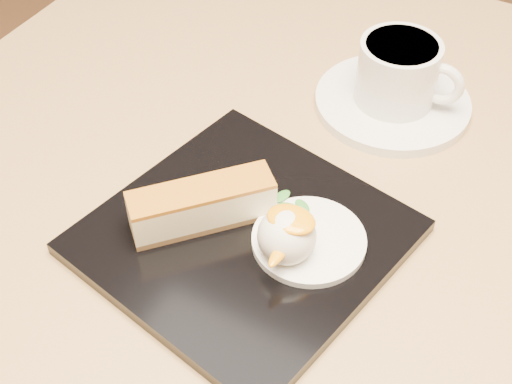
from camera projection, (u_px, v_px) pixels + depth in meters
The scene contains 9 objects.
table at pixel (299, 308), 0.72m from camera, with size 0.80×0.80×0.72m.
dessert_plate at pixel (244, 237), 0.57m from camera, with size 0.22×0.22×0.01m, color black.
cheesecake at pixel (202, 205), 0.56m from camera, with size 0.10×0.11×0.04m.
cream_smear at pixel (309, 240), 0.56m from camera, with size 0.09×0.09×0.01m, color white.
ice_cream_scoop at pixel (287, 236), 0.53m from camera, with size 0.05×0.05×0.05m, color white.
mango_sauce at pixel (291, 219), 0.52m from camera, with size 0.04×0.03×0.01m, color #F99907.
mint_sprig at pixel (290, 203), 0.58m from camera, with size 0.04×0.03×0.00m.
saucer at pixel (392, 102), 0.69m from camera, with size 0.15×0.15×0.01m, color white.
coffee_cup at pixel (400, 72), 0.67m from camera, with size 0.10×0.08×0.06m.
Camera 1 is at (0.16, -0.39, 1.16)m, focal length 50.00 mm.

